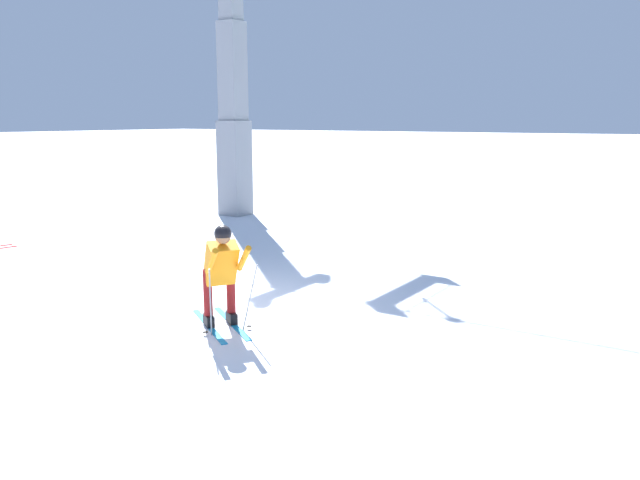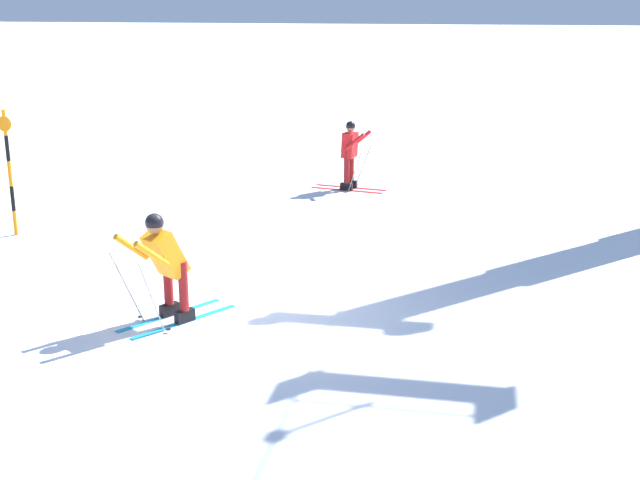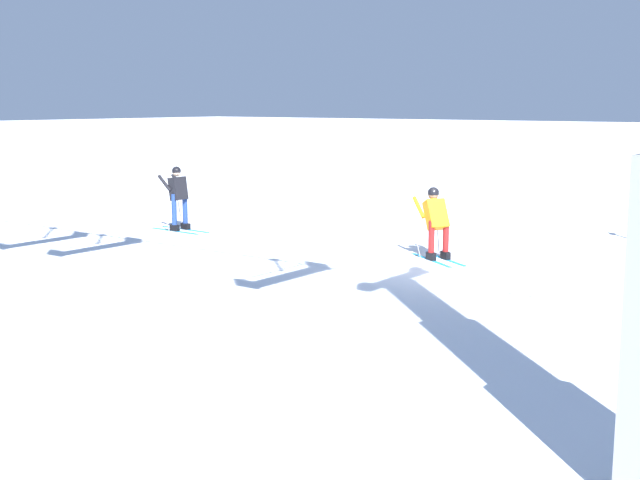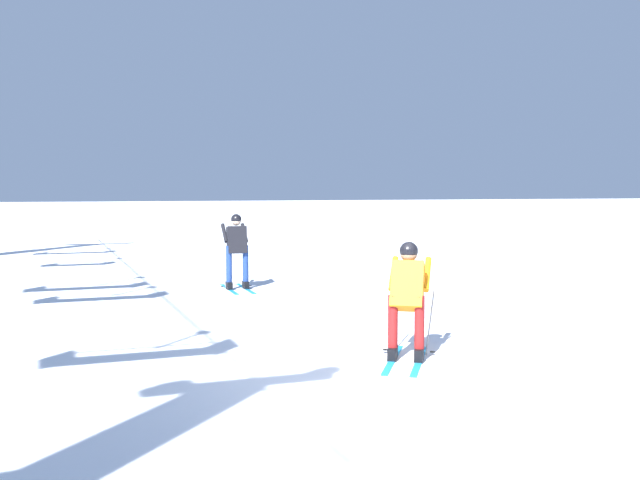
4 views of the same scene
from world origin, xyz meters
name	(u,v)px [view 4 (image 4 of 4)]	position (x,y,z in m)	size (l,w,h in m)	color
ground_plane	(382,376)	(0.00, 0.00, 0.00)	(260.00, 260.00, 0.00)	white
skier_carving_main	(408,291)	(0.72, -0.71, 0.89)	(1.68, 1.37, 1.68)	#198CCC
skier_distant_downhill	(237,246)	(8.17, -0.28, 0.98)	(1.78, 0.71, 1.72)	#198CCC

